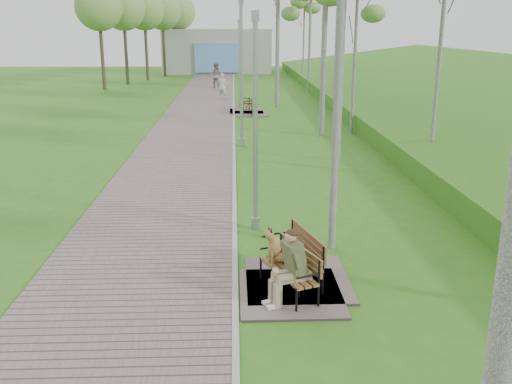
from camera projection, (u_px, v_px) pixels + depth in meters
walkway at (196, 122)px, 26.13m from camera, size 3.50×67.00×0.04m
kerb at (234, 122)px, 26.19m from camera, size 0.10×67.00×0.05m
embankment at (505, 126)px, 25.20m from camera, size 14.00×70.00×1.60m
building_north at (217, 51)px, 53.86m from camera, size 10.00×5.20×4.00m
bench_main at (286, 273)px, 9.21m from camera, size 1.66×1.84×1.44m
bench_second at (295, 270)px, 9.81m from camera, size 1.77×1.96×1.08m
bench_third at (246, 108)px, 29.30m from camera, size 1.70×1.89×1.05m
bench_far at (249, 110)px, 28.49m from camera, size 1.75×1.95×1.08m
lamp_post_near at (255, 133)px, 11.79m from camera, size 0.18×0.18×4.53m
lamp_post_second at (241, 79)px, 20.27m from camera, size 0.20×0.20×5.22m
lamp_post_third at (240, 68)px, 29.95m from camera, size 0.18×0.18×4.57m
pedestrian_near at (222, 86)px, 34.60m from camera, size 0.62×0.49×1.51m
pedestrian_far at (216, 75)px, 40.38m from camera, size 1.04×0.91×1.80m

